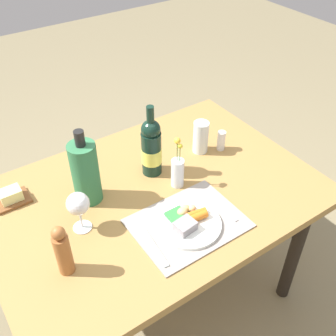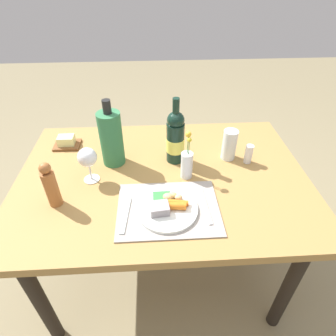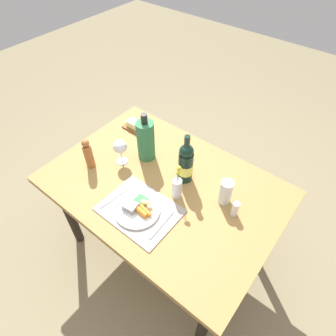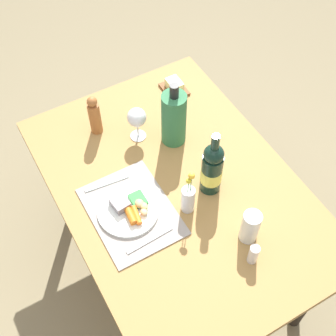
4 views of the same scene
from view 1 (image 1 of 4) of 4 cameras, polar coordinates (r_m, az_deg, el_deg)
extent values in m
plane|color=#807354|center=(2.16, -1.65, -17.74)|extent=(8.00, 8.00, 0.00)
cube|color=olive|center=(1.61, -2.11, -3.96)|extent=(1.30, 0.91, 0.04)
cylinder|color=black|center=(1.98, 17.72, -11.05)|extent=(0.06, 0.06, 0.69)
cylinder|color=black|center=(2.00, -21.29, -11.68)|extent=(0.06, 0.06, 0.69)
cylinder|color=black|center=(2.31, 4.90, -0.28)|extent=(0.06, 0.06, 0.69)
cube|color=gray|center=(1.48, 2.85, -7.86)|extent=(0.40, 0.30, 0.01)
cylinder|color=white|center=(1.46, 2.96, -7.98)|extent=(0.24, 0.24, 0.01)
cube|color=gray|center=(1.42, 2.45, -8.27)|extent=(0.08, 0.07, 0.03)
cylinder|color=orange|center=(1.46, 4.26, -6.97)|extent=(0.08, 0.04, 0.03)
cylinder|color=orange|center=(1.48, 4.07, -6.43)|extent=(0.08, 0.03, 0.02)
ellipsoid|color=tan|center=(1.48, 2.06, -6.24)|extent=(0.04, 0.03, 0.03)
ellipsoid|color=tan|center=(1.49, 2.48, -5.74)|extent=(0.04, 0.03, 0.02)
ellipsoid|color=#D8B57B|center=(1.49, 3.42, -5.71)|extent=(0.03, 0.03, 0.02)
cube|color=green|center=(1.47, 1.17, -6.66)|extent=(0.07, 0.06, 0.01)
cube|color=silver|center=(1.40, -2.00, -11.21)|extent=(0.04, 0.19, 0.00)
cube|color=silver|center=(1.54, 7.21, -5.38)|extent=(0.02, 0.20, 0.00)
cylinder|color=silver|center=(1.59, 1.37, -0.71)|extent=(0.05, 0.05, 0.12)
cylinder|color=#3F7233|center=(1.57, 1.67, 0.25)|extent=(0.00, 0.00, 0.20)
sphere|color=gold|center=(1.51, 1.74, 3.15)|extent=(0.02, 0.02, 0.02)
cylinder|color=#3F7233|center=(1.57, 1.28, 0.72)|extent=(0.00, 0.00, 0.21)
sphere|color=yellow|center=(1.50, 1.34, 3.91)|extent=(0.03, 0.03, 0.03)
cube|color=brown|center=(1.67, -21.31, -4.30)|extent=(0.13, 0.10, 0.01)
cube|color=beige|center=(1.65, -21.54, -3.58)|extent=(0.08, 0.06, 0.05)
cylinder|color=silver|center=(1.77, 4.69, 4.42)|extent=(0.07, 0.07, 0.15)
cylinder|color=#ACE0D3|center=(1.79, 4.64, 3.63)|extent=(0.06, 0.06, 0.08)
cylinder|color=#2F7145|center=(1.52, -11.70, -0.72)|extent=(0.10, 0.10, 0.26)
cylinder|color=black|center=(1.42, -12.52, 4.15)|extent=(0.04, 0.04, 0.06)
cylinder|color=white|center=(1.81, 7.60, 3.90)|extent=(0.04, 0.04, 0.09)
cylinder|color=white|center=(1.50, -12.09, -8.26)|extent=(0.07, 0.07, 0.00)
cylinder|color=white|center=(1.46, -12.31, -7.14)|extent=(0.01, 0.01, 0.08)
sphere|color=white|center=(1.41, -12.74, -4.98)|extent=(0.08, 0.08, 0.08)
cylinder|color=black|center=(1.63, -2.37, 2.14)|extent=(0.08, 0.08, 0.20)
sphere|color=black|center=(1.57, -2.48, 5.52)|extent=(0.08, 0.08, 0.08)
cylinder|color=black|center=(1.54, -2.54, 7.21)|extent=(0.03, 0.03, 0.10)
cylinder|color=#E5E35D|center=(1.64, -2.36, 1.87)|extent=(0.08, 0.08, 0.07)
cylinder|color=#A25F2F|center=(1.33, -14.67, -11.84)|extent=(0.05, 0.05, 0.16)
sphere|color=#A25F2F|center=(1.25, -15.41, -8.96)|extent=(0.04, 0.04, 0.04)
camera|label=2|loc=(0.64, 46.79, -0.13)|focal=30.09mm
camera|label=3|loc=(1.31, 58.45, 31.83)|focal=30.82mm
camera|label=4|loc=(1.63, 56.66, 43.87)|focal=49.52mm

